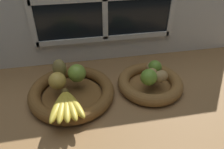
{
  "coord_description": "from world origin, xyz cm",
  "views": [
    {
      "loc": [
        -14.89,
        -67.9,
        59.29
      ],
      "look_at": [
        -1.68,
        1.83,
        8.89
      ],
      "focal_mm": 35.52,
      "sensor_mm": 36.0,
      "label": 1
    }
  ],
  "objects_px": {
    "apple_golden_left": "(57,81)",
    "pear_brown": "(60,69)",
    "potato_small": "(161,76)",
    "potato_back": "(152,68)",
    "potato_large": "(151,74)",
    "fruit_bowl_left": "(72,92)",
    "apple_green_back": "(77,73)",
    "lime_near": "(149,77)",
    "banana_bunch_front": "(66,105)",
    "fruit_bowl_right": "(150,83)",
    "lime_far": "(155,67)"
  },
  "relations": [
    {
      "from": "apple_golden_left",
      "to": "pear_brown",
      "type": "relative_size",
      "value": 0.77
    },
    {
      "from": "potato_small",
      "to": "potato_back",
      "type": "xyz_separation_m",
      "value": [
        -0.01,
        0.07,
        -0.0
      ]
    },
    {
      "from": "pear_brown",
      "to": "potato_small",
      "type": "height_order",
      "value": "pear_brown"
    },
    {
      "from": "potato_back",
      "to": "potato_large",
      "type": "bearing_deg",
      "value": -114.44
    },
    {
      "from": "potato_large",
      "to": "potato_back",
      "type": "relative_size",
      "value": 1.05
    },
    {
      "from": "fruit_bowl_left",
      "to": "apple_green_back",
      "type": "bearing_deg",
      "value": 54.88
    },
    {
      "from": "potato_large",
      "to": "lime_near",
      "type": "xyz_separation_m",
      "value": [
        -0.02,
        -0.04,
        0.01
      ]
    },
    {
      "from": "apple_green_back",
      "to": "banana_bunch_front",
      "type": "height_order",
      "value": "apple_green_back"
    },
    {
      "from": "apple_green_back",
      "to": "potato_large",
      "type": "xyz_separation_m",
      "value": [
        0.3,
        -0.04,
        -0.02
      ]
    },
    {
      "from": "pear_brown",
      "to": "potato_large",
      "type": "height_order",
      "value": "pear_brown"
    },
    {
      "from": "fruit_bowl_right",
      "to": "lime_far",
      "type": "xyz_separation_m",
      "value": [
        0.03,
        0.04,
        0.06
      ]
    },
    {
      "from": "pear_brown",
      "to": "banana_bunch_front",
      "type": "xyz_separation_m",
      "value": [
        0.02,
        -0.19,
        -0.03
      ]
    },
    {
      "from": "apple_green_back",
      "to": "banana_bunch_front",
      "type": "xyz_separation_m",
      "value": [
        -0.05,
        -0.16,
        -0.02
      ]
    },
    {
      "from": "fruit_bowl_left",
      "to": "potato_back",
      "type": "distance_m",
      "value": 0.35
    },
    {
      "from": "potato_large",
      "to": "lime_far",
      "type": "distance_m",
      "value": 0.05
    },
    {
      "from": "lime_near",
      "to": "apple_green_back",
      "type": "bearing_deg",
      "value": 164.69
    },
    {
      "from": "fruit_bowl_right",
      "to": "lime_near",
      "type": "xyz_separation_m",
      "value": [
        -0.02,
        -0.04,
        0.06
      ]
    },
    {
      "from": "pear_brown",
      "to": "potato_small",
      "type": "xyz_separation_m",
      "value": [
        0.4,
        -0.1,
        -0.02
      ]
    },
    {
      "from": "apple_green_back",
      "to": "potato_large",
      "type": "bearing_deg",
      "value": -7.63
    },
    {
      "from": "lime_near",
      "to": "potato_large",
      "type": "bearing_deg",
      "value": 56.31
    },
    {
      "from": "potato_large",
      "to": "lime_far",
      "type": "relative_size",
      "value": 1.1
    },
    {
      "from": "banana_bunch_front",
      "to": "lime_far",
      "type": "height_order",
      "value": "lime_far"
    },
    {
      "from": "pear_brown",
      "to": "potato_large",
      "type": "distance_m",
      "value": 0.37
    },
    {
      "from": "potato_small",
      "to": "potato_large",
      "type": "height_order",
      "value": "potato_small"
    },
    {
      "from": "potato_small",
      "to": "potato_back",
      "type": "height_order",
      "value": "potato_small"
    },
    {
      "from": "potato_small",
      "to": "lime_near",
      "type": "relative_size",
      "value": 0.95
    },
    {
      "from": "fruit_bowl_right",
      "to": "apple_green_back",
      "type": "bearing_deg",
      "value": 172.37
    },
    {
      "from": "lime_near",
      "to": "potato_back",
      "type": "bearing_deg",
      "value": 61.02
    },
    {
      "from": "potato_small",
      "to": "fruit_bowl_left",
      "type": "bearing_deg",
      "value": 175.32
    },
    {
      "from": "lime_far",
      "to": "apple_golden_left",
      "type": "bearing_deg",
      "value": -175.94
    },
    {
      "from": "potato_small",
      "to": "potato_large",
      "type": "bearing_deg",
      "value": 135.0
    },
    {
      "from": "fruit_bowl_left",
      "to": "potato_small",
      "type": "xyz_separation_m",
      "value": [
        0.36,
        -0.03,
        0.05
      ]
    },
    {
      "from": "fruit_bowl_right",
      "to": "potato_back",
      "type": "relative_size",
      "value": 4.5
    },
    {
      "from": "potato_back",
      "to": "lime_far",
      "type": "height_order",
      "value": "lime_far"
    },
    {
      "from": "fruit_bowl_left",
      "to": "lime_far",
      "type": "distance_m",
      "value": 0.36
    },
    {
      "from": "lime_near",
      "to": "fruit_bowl_right",
      "type": "bearing_deg",
      "value": 56.31
    },
    {
      "from": "fruit_bowl_left",
      "to": "banana_bunch_front",
      "type": "bearing_deg",
      "value": -99.36
    },
    {
      "from": "potato_large",
      "to": "banana_bunch_front",
      "type": "bearing_deg",
      "value": -161.25
    },
    {
      "from": "banana_bunch_front",
      "to": "lime_far",
      "type": "relative_size",
      "value": 2.97
    },
    {
      "from": "fruit_bowl_right",
      "to": "potato_small",
      "type": "bearing_deg",
      "value": -45.0
    },
    {
      "from": "banana_bunch_front",
      "to": "lime_near",
      "type": "bearing_deg",
      "value": 14.29
    },
    {
      "from": "pear_brown",
      "to": "potato_back",
      "type": "height_order",
      "value": "pear_brown"
    },
    {
      "from": "pear_brown",
      "to": "potato_small",
      "type": "distance_m",
      "value": 0.41
    },
    {
      "from": "pear_brown",
      "to": "apple_green_back",
      "type": "bearing_deg",
      "value": -24.96
    },
    {
      "from": "lime_near",
      "to": "fruit_bowl_left",
      "type": "bearing_deg",
      "value": 173.36
    },
    {
      "from": "potato_large",
      "to": "potato_back",
      "type": "height_order",
      "value": "potato_back"
    },
    {
      "from": "banana_bunch_front",
      "to": "lime_far",
      "type": "distance_m",
      "value": 0.4
    },
    {
      "from": "banana_bunch_front",
      "to": "potato_large",
      "type": "xyz_separation_m",
      "value": [
        0.35,
        0.12,
        0.01
      ]
    },
    {
      "from": "pear_brown",
      "to": "fruit_bowl_left",
      "type": "bearing_deg",
      "value": -61.31
    },
    {
      "from": "apple_green_back",
      "to": "pear_brown",
      "type": "bearing_deg",
      "value": 155.04
    }
  ]
}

